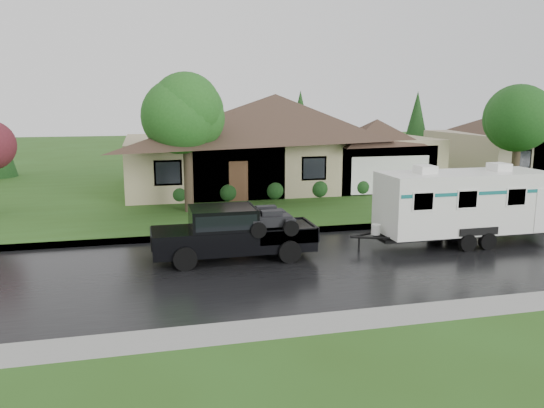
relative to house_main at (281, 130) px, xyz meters
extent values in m
plane|color=#2D5219|center=(-2.29, -13.84, -3.59)|extent=(140.00, 140.00, 0.00)
cube|color=black|center=(-2.29, -15.84, -3.59)|extent=(140.00, 8.00, 0.01)
cube|color=gray|center=(-2.29, -11.59, -3.52)|extent=(140.00, 0.50, 0.15)
cube|color=#2D5219|center=(-2.29, 1.16, -3.52)|extent=(140.00, 26.00, 0.15)
cube|color=tan|center=(-0.29, 0.16, -1.94)|extent=(18.00, 10.00, 3.00)
pyramid|color=#3D2B21|center=(-0.29, 0.16, 2.16)|extent=(19.44, 10.80, 2.60)
cube|color=tan|center=(5.11, -2.84, -2.09)|extent=(5.76, 4.00, 2.70)
cube|color=tan|center=(19.71, 0.66, -1.94)|extent=(14.00, 9.00, 3.00)
cylinder|color=#382B1E|center=(-6.29, -6.95, -2.02)|extent=(0.43, 0.43, 2.85)
sphere|color=#2A6B23|center=(-6.29, -6.95, 1.10)|extent=(3.93, 3.93, 3.93)
cylinder|color=#382B1E|center=(11.71, -6.69, -2.05)|extent=(0.43, 0.43, 2.79)
sphere|color=#20581C|center=(11.71, -6.69, 1.01)|extent=(3.85, 3.85, 3.85)
sphere|color=#143814|center=(-6.59, -4.54, -2.94)|extent=(1.00, 1.00, 1.00)
sphere|color=#143814|center=(-4.07, -4.54, -2.94)|extent=(1.00, 1.00, 1.00)
sphere|color=#143814|center=(-1.55, -4.54, -2.94)|extent=(1.00, 1.00, 1.00)
sphere|color=#143814|center=(0.97, -4.54, -2.94)|extent=(1.00, 1.00, 1.00)
sphere|color=#143814|center=(3.49, -4.54, -2.94)|extent=(1.00, 1.00, 1.00)
sphere|color=#143814|center=(6.01, -4.54, -2.94)|extent=(1.00, 1.00, 1.00)
cube|color=black|center=(-5.45, -14.61, -2.89)|extent=(5.43, 1.81, 0.78)
cube|color=black|center=(-7.44, -14.61, -2.64)|extent=(1.45, 1.76, 0.32)
cube|color=black|center=(-5.81, -14.61, -2.19)|extent=(2.17, 1.70, 0.81)
cube|color=black|center=(-5.81, -14.61, -2.14)|extent=(1.99, 1.74, 0.50)
cube|color=black|center=(-3.73, -14.61, -2.70)|extent=(1.99, 1.72, 0.05)
cylinder|color=black|center=(-7.17, -15.49, -3.21)|extent=(0.76, 0.29, 0.76)
cylinder|color=black|center=(-7.17, -13.72, -3.21)|extent=(0.76, 0.29, 0.76)
cylinder|color=black|center=(-3.73, -15.49, -3.21)|extent=(0.76, 0.29, 0.76)
cylinder|color=black|center=(-3.73, -13.72, -3.21)|extent=(0.76, 0.29, 0.76)
cube|color=white|center=(3.25, -14.61, -1.98)|extent=(6.34, 2.17, 2.22)
cube|color=black|center=(3.25, -14.61, -3.23)|extent=(6.70, 1.09, 0.13)
cube|color=#0D5F60|center=(3.25, -14.61, -1.50)|extent=(6.21, 2.19, 0.13)
cube|color=white|center=(1.62, -14.61, -0.73)|extent=(0.63, 0.72, 0.29)
cube|color=white|center=(4.70, -14.61, -0.73)|extent=(0.63, 0.72, 0.29)
cylinder|color=black|center=(2.85, -15.67, -3.27)|extent=(0.63, 0.22, 0.63)
cylinder|color=black|center=(2.85, -13.54, -3.27)|extent=(0.63, 0.22, 0.63)
cylinder|color=black|center=(3.66, -15.67, -3.27)|extent=(0.63, 0.22, 0.63)
cylinder|color=black|center=(3.66, -13.54, -3.27)|extent=(0.63, 0.22, 0.63)
camera|label=1|loc=(-8.31, -31.85, 1.67)|focal=35.00mm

